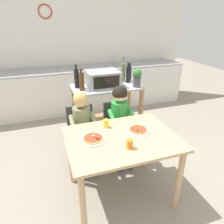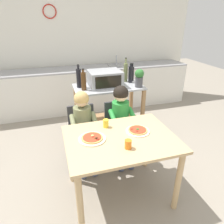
{
  "view_description": "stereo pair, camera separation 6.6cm",
  "coord_description": "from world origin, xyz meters",
  "px_view_note": "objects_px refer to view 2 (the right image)",
  "views": [
    {
      "loc": [
        -0.66,
        -1.65,
        1.87
      ],
      "look_at": [
        0.0,
        0.3,
        0.9
      ],
      "focal_mm": 33.09,
      "sensor_mm": 36.0,
      "label": 1
    },
    {
      "loc": [
        -0.6,
        -1.67,
        1.87
      ],
      "look_at": [
        0.0,
        0.3,
        0.9
      ],
      "focal_mm": 33.09,
      "sensor_mm": 36.0,
      "label": 2
    }
  ],
  "objects_px": {
    "drinking_cup_orange": "(128,144)",
    "dining_chair_right": "(119,127)",
    "bottle_squat_spirits": "(130,74)",
    "bottle_dark_olive_oil": "(84,81)",
    "bottle_brown_beer": "(132,73)",
    "potted_herb_plant": "(139,77)",
    "pizza_plate_cream": "(92,138)",
    "bottle_clear_vinegar": "(126,72)",
    "child_in_olive_shirt": "(84,123)",
    "kitchen_island_cart": "(109,104)",
    "dining_table": "(120,147)",
    "dining_chair_left": "(83,132)",
    "toaster_oven": "(105,79)",
    "bottle_tall_green_wine": "(79,78)",
    "drinking_cup_yellow": "(106,123)",
    "pizza_plate_white": "(138,131)",
    "child_in_green_shirt": "(122,117)"
  },
  "relations": [
    {
      "from": "pizza_plate_cream",
      "to": "pizza_plate_white",
      "type": "bearing_deg",
      "value": 0.95
    },
    {
      "from": "toaster_oven",
      "to": "child_in_olive_shirt",
      "type": "relative_size",
      "value": 0.46
    },
    {
      "from": "drinking_cup_yellow",
      "to": "child_in_olive_shirt",
      "type": "bearing_deg",
      "value": 122.01
    },
    {
      "from": "child_in_olive_shirt",
      "to": "toaster_oven",
      "type": "bearing_deg",
      "value": 56.27
    },
    {
      "from": "kitchen_island_cart",
      "to": "bottle_squat_spirits",
      "type": "relative_size",
      "value": 3.39
    },
    {
      "from": "bottle_tall_green_wine",
      "to": "potted_herb_plant",
      "type": "bearing_deg",
      "value": -16.08
    },
    {
      "from": "bottle_clear_vinegar",
      "to": "toaster_oven",
      "type": "bearing_deg",
      "value": -161.14
    },
    {
      "from": "kitchen_island_cart",
      "to": "toaster_oven",
      "type": "relative_size",
      "value": 2.18
    },
    {
      "from": "bottle_squat_spirits",
      "to": "drinking_cup_yellow",
      "type": "height_order",
      "value": "bottle_squat_spirits"
    },
    {
      "from": "drinking_cup_orange",
      "to": "bottle_squat_spirits",
      "type": "bearing_deg",
      "value": 68.06
    },
    {
      "from": "toaster_oven",
      "to": "kitchen_island_cart",
      "type": "bearing_deg",
      "value": -24.76
    },
    {
      "from": "bottle_brown_beer",
      "to": "pizza_plate_cream",
      "type": "bearing_deg",
      "value": -125.28
    },
    {
      "from": "dining_table",
      "to": "child_in_olive_shirt",
      "type": "relative_size",
      "value": 1.06
    },
    {
      "from": "potted_herb_plant",
      "to": "dining_chair_left",
      "type": "bearing_deg",
      "value": -158.05
    },
    {
      "from": "bottle_brown_beer",
      "to": "child_in_olive_shirt",
      "type": "distance_m",
      "value": 1.32
    },
    {
      "from": "child_in_green_shirt",
      "to": "child_in_olive_shirt",
      "type": "bearing_deg",
      "value": 178.87
    },
    {
      "from": "bottle_dark_olive_oil",
      "to": "pizza_plate_cream",
      "type": "distance_m",
      "value": 1.16
    },
    {
      "from": "bottle_squat_spirits",
      "to": "bottle_brown_beer",
      "type": "distance_m",
      "value": 0.11
    },
    {
      "from": "dining_chair_right",
      "to": "toaster_oven",
      "type": "bearing_deg",
      "value": 92.75
    },
    {
      "from": "bottle_clear_vinegar",
      "to": "bottle_dark_olive_oil",
      "type": "xyz_separation_m",
      "value": [
        -0.72,
        -0.22,
        -0.02
      ]
    },
    {
      "from": "kitchen_island_cart",
      "to": "bottle_clear_vinegar",
      "type": "relative_size",
      "value": 2.74
    },
    {
      "from": "potted_herb_plant",
      "to": "dining_table",
      "type": "relative_size",
      "value": 0.25
    },
    {
      "from": "bottle_brown_beer",
      "to": "pizza_plate_cream",
      "type": "relative_size",
      "value": 1.06
    },
    {
      "from": "bottle_squat_spirits",
      "to": "bottle_tall_green_wine",
      "type": "distance_m",
      "value": 0.82
    },
    {
      "from": "pizza_plate_white",
      "to": "kitchen_island_cart",
      "type": "bearing_deg",
      "value": 89.02
    },
    {
      "from": "bottle_clear_vinegar",
      "to": "child_in_olive_shirt",
      "type": "height_order",
      "value": "bottle_clear_vinegar"
    },
    {
      "from": "bottle_squat_spirits",
      "to": "dining_chair_right",
      "type": "bearing_deg",
      "value": -122.12
    },
    {
      "from": "dining_table",
      "to": "pizza_plate_cream",
      "type": "xyz_separation_m",
      "value": [
        -0.28,
        0.05,
        0.13
      ]
    },
    {
      "from": "bottle_squat_spirits",
      "to": "dining_chair_right",
      "type": "distance_m",
      "value": 0.93
    },
    {
      "from": "bottle_squat_spirits",
      "to": "bottle_dark_olive_oil",
      "type": "distance_m",
      "value": 0.79
    },
    {
      "from": "bottle_squat_spirits",
      "to": "bottle_dark_olive_oil",
      "type": "relative_size",
      "value": 1.0
    },
    {
      "from": "potted_herb_plant",
      "to": "pizza_plate_cream",
      "type": "relative_size",
      "value": 1.0
    },
    {
      "from": "potted_herb_plant",
      "to": "dining_chair_right",
      "type": "distance_m",
      "value": 0.81
    },
    {
      "from": "bottle_squat_spirits",
      "to": "potted_herb_plant",
      "type": "relative_size",
      "value": 1.14
    },
    {
      "from": "pizza_plate_cream",
      "to": "drinking_cup_yellow",
      "type": "relative_size",
      "value": 2.98
    },
    {
      "from": "bottle_brown_beer",
      "to": "bottle_clear_vinegar",
      "type": "bearing_deg",
      "value": -172.63
    },
    {
      "from": "bottle_squat_spirits",
      "to": "bottle_brown_beer",
      "type": "bearing_deg",
      "value": 53.92
    },
    {
      "from": "kitchen_island_cart",
      "to": "bottle_squat_spirits",
      "type": "distance_m",
      "value": 0.58
    },
    {
      "from": "kitchen_island_cart",
      "to": "drinking_cup_yellow",
      "type": "distance_m",
      "value": 1.06
    },
    {
      "from": "dining_table",
      "to": "drinking_cup_orange",
      "type": "relative_size",
      "value": 12.85
    },
    {
      "from": "bottle_dark_olive_oil",
      "to": "pizza_plate_white",
      "type": "height_order",
      "value": "bottle_dark_olive_oil"
    },
    {
      "from": "bottle_clear_vinegar",
      "to": "drinking_cup_orange",
      "type": "distance_m",
      "value": 1.7
    },
    {
      "from": "bottle_clear_vinegar",
      "to": "drinking_cup_yellow",
      "type": "bearing_deg",
      "value": -119.54
    },
    {
      "from": "dining_table",
      "to": "pizza_plate_cream",
      "type": "distance_m",
      "value": 0.31
    },
    {
      "from": "kitchen_island_cart",
      "to": "toaster_oven",
      "type": "bearing_deg",
      "value": 155.24
    },
    {
      "from": "bottle_dark_olive_oil",
      "to": "child_in_olive_shirt",
      "type": "distance_m",
      "value": 0.71
    },
    {
      "from": "drinking_cup_orange",
      "to": "dining_chair_right",
      "type": "bearing_deg",
      "value": 76.7
    },
    {
      "from": "bottle_squat_spirits",
      "to": "child_in_olive_shirt",
      "type": "height_order",
      "value": "bottle_squat_spirits"
    },
    {
      "from": "dining_chair_left",
      "to": "toaster_oven",
      "type": "bearing_deg",
      "value": 51.05
    },
    {
      "from": "bottle_brown_beer",
      "to": "kitchen_island_cart",
      "type": "bearing_deg",
      "value": -159.58
    }
  ]
}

